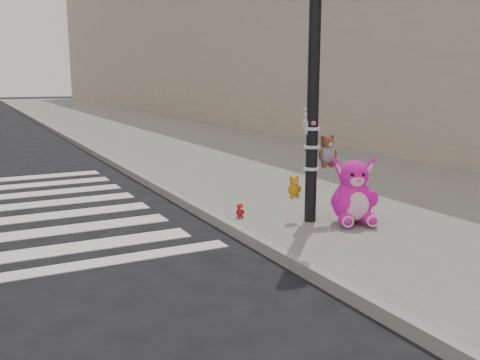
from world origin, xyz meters
TOP-DOWN VIEW (x-y plane):
  - ground at (0.00, 0.00)m, footprint 120.00×120.00m
  - sidewalk_near at (5.00, 10.00)m, footprint 7.00×80.00m
  - curb_edge at (1.55, 10.00)m, footprint 0.12×80.00m
  - bld_near at (10.50, 20.00)m, footprint 5.00×60.00m
  - signal_pole at (2.63, 1.81)m, footprint 0.69×0.49m
  - pink_bunny at (3.07, 1.45)m, footprint 0.77×0.83m
  - red_teddy at (1.80, 2.40)m, footprint 0.14×0.10m

SIDE VIEW (x-z plane):
  - ground at x=0.00m, z-range 0.00..0.00m
  - sidewalk_near at x=5.00m, z-range 0.00..0.14m
  - curb_edge at x=1.55m, z-range -0.01..0.15m
  - red_teddy at x=1.80m, z-range 0.14..0.35m
  - pink_bunny at x=3.07m, z-range 0.05..0.98m
  - signal_pole at x=2.63m, z-range -0.19..3.81m
  - bld_near at x=10.50m, z-range 0.00..10.00m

